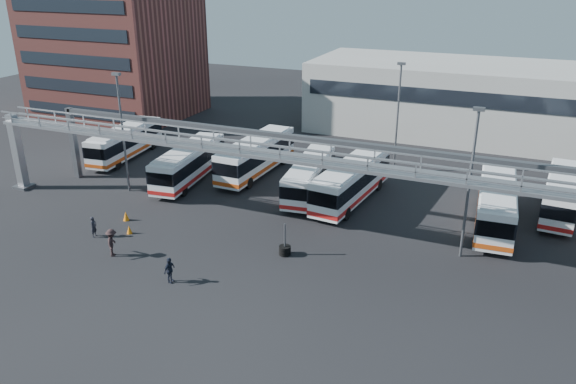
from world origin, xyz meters
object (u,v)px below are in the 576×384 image
at_px(bus_3, 256,155).
at_px(cone_right, 126,216).
at_px(pedestrian_a, 94,227).
at_px(bus_8, 562,193).
at_px(bus_2, 189,162).
at_px(pedestrian_d, 170,270).
at_px(bus_4, 309,176).
at_px(bus_5, 351,180).
at_px(tire_stack, 285,250).
at_px(light_pole_mid, 470,177).
at_px(cone_left, 129,230).
at_px(light_pole_back, 398,112).
at_px(light_pole_left, 122,127).
at_px(bus_7, 496,203).
at_px(pedestrian_c, 112,243).
at_px(bus_0, 125,141).

xyz_separation_m(bus_3, cone_right, (-4.71, -13.23, -1.52)).
height_order(bus_3, pedestrian_a, bus_3).
xyz_separation_m(bus_8, pedestrian_a, (-30.94, -17.49, -0.94)).
height_order(bus_2, pedestrian_d, bus_2).
height_order(bus_4, pedestrian_d, bus_4).
distance_m(bus_5, cone_right, 18.09).
bearing_deg(tire_stack, light_pole_mid, 21.92).
relative_size(pedestrian_d, cone_left, 2.65).
xyz_separation_m(light_pole_back, bus_8, (14.23, -4.74, -4.01)).
height_order(bus_4, cone_right, bus_4).
distance_m(light_pole_left, bus_7, 30.31).
xyz_separation_m(pedestrian_d, cone_right, (-8.27, 6.34, -0.47)).
bearing_deg(cone_left, tire_stack, 7.02).
xyz_separation_m(bus_2, bus_8, (30.65, 5.18, -0.07)).
distance_m(bus_3, cone_right, 14.13).
distance_m(pedestrian_a, pedestrian_d, 9.18).
height_order(bus_5, bus_8, bus_5).
bearing_deg(bus_7, light_pole_left, -173.73).
relative_size(bus_4, cone_right, 13.98).
xyz_separation_m(bus_5, pedestrian_c, (-12.00, -15.26, -0.89)).
xyz_separation_m(pedestrian_a, cone_right, (0.33, 3.14, -0.41)).
bearing_deg(pedestrian_c, bus_8, -84.08).
bearing_deg(cone_right, bus_7, 20.91).
distance_m(light_pole_left, bus_2, 6.71).
relative_size(pedestrian_a, pedestrian_d, 0.93).
distance_m(light_pole_mid, bus_2, 25.25).
xyz_separation_m(pedestrian_c, cone_left, (-1.12, 3.17, -0.66)).
xyz_separation_m(bus_8, pedestrian_d, (-22.33, -20.68, -0.88)).
bearing_deg(pedestrian_a, tire_stack, -86.59).
bearing_deg(bus_4, light_pole_left, -166.66).
bearing_deg(bus_3, bus_4, -21.46).
bearing_deg(bus_4, bus_5, -9.12).
bearing_deg(tire_stack, light_pole_left, 162.36).
bearing_deg(tire_stack, cone_left, -172.98).
distance_m(light_pole_back, pedestrian_c, 28.01).
distance_m(light_pole_back, bus_4, 10.91).
bearing_deg(tire_stack, bus_2, 144.77).
relative_size(bus_0, tire_stack, 4.62).
xyz_separation_m(bus_2, bus_4, (11.10, 1.30, -0.10)).
distance_m(bus_3, pedestrian_c, 18.30).
height_order(bus_0, cone_right, bus_0).
relative_size(bus_5, pedestrian_d, 6.75).
distance_m(bus_4, bus_7, 15.00).
xyz_separation_m(light_pole_back, bus_7, (9.67, -9.13, -3.86)).
bearing_deg(cone_right, cone_left, -46.78).
height_order(light_pole_back, bus_7, light_pole_back).
bearing_deg(light_pole_mid, tire_stack, -158.08).
distance_m(bus_2, cone_left, 11.17).
xyz_separation_m(light_pole_left, cone_left, (5.29, -6.86, -5.41)).
bearing_deg(tire_stack, pedestrian_c, -156.52).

